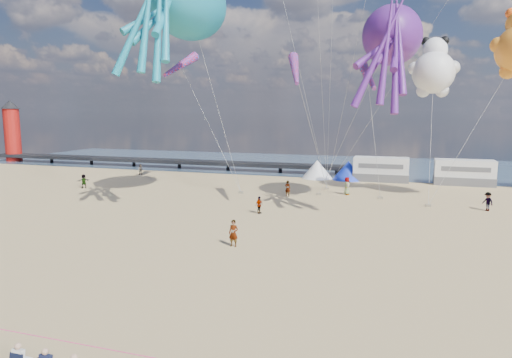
% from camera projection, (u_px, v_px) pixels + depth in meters
% --- Properties ---
extents(ground, '(120.00, 120.00, 0.00)m').
position_uv_depth(ground, '(203.00, 302.00, 21.13)').
color(ground, tan).
rests_on(ground, ground).
extents(water, '(120.00, 120.00, 0.00)m').
position_uv_depth(water, '(346.00, 165.00, 72.87)').
color(water, '#354D66').
rests_on(water, ground).
extents(pier, '(60.00, 3.00, 0.50)m').
position_uv_depth(pier, '(156.00, 161.00, 70.88)').
color(pier, black).
rests_on(pier, ground).
extents(lighthouse, '(2.60, 2.60, 9.00)m').
position_uv_depth(lighthouse, '(12.00, 135.00, 78.87)').
color(lighthouse, '#A5140F').
rests_on(lighthouse, ground).
extents(motorhome_0, '(6.60, 2.50, 3.00)m').
position_uv_depth(motorhome_0, '(381.00, 169.00, 56.71)').
color(motorhome_0, silver).
rests_on(motorhome_0, ground).
extents(motorhome_1, '(6.60, 2.50, 3.00)m').
position_uv_depth(motorhome_1, '(464.00, 172.00, 53.82)').
color(motorhome_1, silver).
rests_on(motorhome_1, ground).
extents(tent_white, '(4.00, 4.00, 2.40)m').
position_uv_depth(tent_white, '(317.00, 169.00, 59.19)').
color(tent_white, white).
rests_on(tent_white, ground).
extents(tent_blue, '(4.00, 4.00, 2.40)m').
position_uv_depth(tent_blue, '(348.00, 170.00, 57.97)').
color(tent_blue, '#1933CC').
rests_on(tent_blue, ground).
extents(rope_line, '(34.00, 0.03, 0.03)m').
position_uv_depth(rope_line, '(146.00, 356.00, 16.42)').
color(rope_line, '#F2338C').
rests_on(rope_line, ground).
extents(standing_person, '(0.67, 0.46, 1.76)m').
position_uv_depth(standing_person, '(233.00, 233.00, 29.59)').
color(standing_person, tan).
rests_on(standing_person, ground).
extents(beachgoer_0, '(0.62, 0.78, 1.85)m').
position_uv_depth(beachgoer_0, '(347.00, 186.00, 47.77)').
color(beachgoer_0, '#7F6659').
rests_on(beachgoer_0, ground).
extents(beachgoer_1, '(0.83, 0.63, 1.54)m').
position_uv_depth(beachgoer_1, '(141.00, 169.00, 62.11)').
color(beachgoer_1, '#7F6659').
rests_on(beachgoer_1, ground).
extents(beachgoer_2, '(1.00, 1.02, 1.66)m').
position_uv_depth(beachgoer_2, '(488.00, 201.00, 40.10)').
color(beachgoer_2, '#7F6659').
rests_on(beachgoer_2, ground).
extents(beachgoer_3, '(0.87, 1.10, 1.49)m').
position_uv_depth(beachgoer_3, '(259.00, 205.00, 39.04)').
color(beachgoer_3, '#7F6659').
rests_on(beachgoer_3, ground).
extents(beachgoer_4, '(0.80, 0.99, 1.58)m').
position_uv_depth(beachgoer_4, '(84.00, 181.00, 51.82)').
color(beachgoer_4, '#7F6659').
rests_on(beachgoer_4, ground).
extents(beachgoer_5, '(1.58, 0.80, 1.63)m').
position_uv_depth(beachgoer_5, '(288.00, 188.00, 46.91)').
color(beachgoer_5, '#7F6659').
rests_on(beachgoer_5, ground).
extents(sandbag_a, '(0.50, 0.35, 0.22)m').
position_uv_depth(sandbag_a, '(241.00, 192.00, 48.52)').
color(sandbag_a, gray).
rests_on(sandbag_a, ground).
extents(sandbag_b, '(0.50, 0.35, 0.22)m').
position_uv_depth(sandbag_b, '(319.00, 194.00, 47.55)').
color(sandbag_b, gray).
rests_on(sandbag_b, ground).
extents(sandbag_c, '(0.50, 0.35, 0.22)m').
position_uv_depth(sandbag_c, '(428.00, 205.00, 41.93)').
color(sandbag_c, gray).
rests_on(sandbag_c, ground).
extents(sandbag_d, '(0.50, 0.35, 0.22)m').
position_uv_depth(sandbag_d, '(380.00, 198.00, 45.51)').
color(sandbag_d, gray).
rests_on(sandbag_d, ground).
extents(sandbag_e, '(0.50, 0.35, 0.22)m').
position_uv_depth(sandbag_e, '(327.00, 189.00, 50.95)').
color(sandbag_e, gray).
rests_on(sandbag_e, ground).
extents(kite_octopus_teal, '(7.19, 12.10, 12.93)m').
position_uv_depth(kite_octopus_teal, '(189.00, 4.00, 41.18)').
color(kite_octopus_teal, teal).
extents(kite_octopus_purple, '(7.47, 11.02, 11.61)m').
position_uv_depth(kite_octopus_purple, '(392.00, 36.00, 39.06)').
color(kite_octopus_purple, '#5A2080').
extents(kite_panda, '(6.15, 5.97, 6.89)m').
position_uv_depth(kite_panda, '(434.00, 73.00, 44.00)').
color(kite_panda, white).
extents(windsock_left, '(1.18, 7.78, 7.77)m').
position_uv_depth(windsock_left, '(181.00, 65.00, 50.19)').
color(windsock_left, red).
extents(windsock_mid, '(2.78, 6.42, 6.40)m').
position_uv_depth(windsock_mid, '(368.00, 75.00, 41.31)').
color(windsock_mid, red).
extents(windsock_right, '(2.48, 5.51, 5.49)m').
position_uv_depth(windsock_right, '(295.00, 69.00, 38.05)').
color(windsock_right, red).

